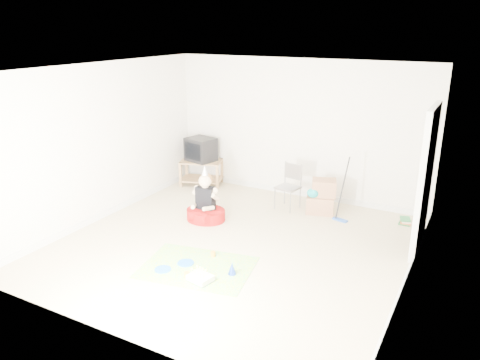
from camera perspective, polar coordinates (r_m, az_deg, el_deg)
The scene contains 16 objects.
ground at distance 7.14m, azimuth -0.83°, elevation -7.89°, with size 5.00×5.00×0.00m, color beige.
doorway_recess at distance 7.14m, azimuth 21.78°, elevation -0.37°, with size 0.02×0.90×2.05m, color black.
tv_stand at distance 9.67m, azimuth -4.72°, elevation 1.16°, with size 0.95×0.75×0.52m.
crt_tv at distance 9.55m, azimuth -4.79°, elevation 3.74°, with size 0.55×0.45×0.47m, color black.
folding_chair at distance 8.38m, azimuth 5.85°, elevation -0.91°, with size 0.43×0.42×0.83m.
cardboard_boxes at distance 8.33m, azimuth 9.88°, elevation -2.06°, with size 0.57×0.51×0.60m.
floor_mop at distance 8.05m, azimuth 12.21°, elevation -3.14°, with size 0.28×0.35×1.05m.
book_pile at distance 8.31m, azimuth 19.61°, elevation -4.72°, with size 0.21×0.25×0.10m.
seated_woman at distance 7.94m, azimuth -4.20°, elevation -3.45°, with size 0.72×0.72×0.97m.
party_mat at distance 6.54m, azimuth -5.25°, elevation -10.56°, with size 1.49×1.08×0.01m, color #E53081.
birthday_cake at distance 6.21m, azimuth -4.85°, elevation -11.86°, with size 0.34×0.30×0.14m.
blue_plate_near at distance 6.65m, azimuth -6.64°, elevation -10.01°, with size 0.23×0.23×0.01m, color blue.
blue_plate_far at distance 6.54m, azimuth -9.39°, elevation -10.69°, with size 0.22×0.22×0.01m, color blue.
orange_cup_near at distance 6.79m, azimuth -3.29°, elevation -8.98°, with size 0.07×0.07×0.08m, color orange.
orange_cup_far at distance 6.29m, azimuth -6.49°, elevation -11.42°, with size 0.07×0.07×0.08m, color orange.
blue_party_hat at distance 6.32m, azimuth -0.98°, elevation -10.73°, with size 0.11×0.11×0.17m, color blue.
Camera 1 is at (3.13, -5.58, 3.17)m, focal length 35.00 mm.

